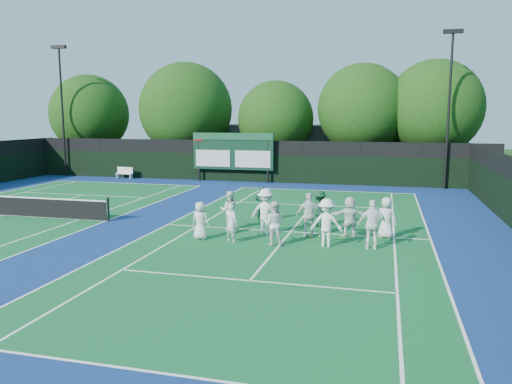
% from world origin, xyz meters
% --- Properties ---
extents(ground, '(120.00, 120.00, 0.00)m').
position_xyz_m(ground, '(0.00, 0.00, 0.00)').
color(ground, '#17350E').
rests_on(ground, ground).
extents(court_apron, '(34.00, 32.00, 0.01)m').
position_xyz_m(court_apron, '(-6.00, 1.00, 0.00)').
color(court_apron, navy).
rests_on(court_apron, ground).
extents(near_court, '(11.05, 23.85, 0.01)m').
position_xyz_m(near_court, '(0.00, 1.00, 0.01)').
color(near_court, '#135E2B').
rests_on(near_court, ground).
extents(left_court, '(11.05, 23.85, 0.01)m').
position_xyz_m(left_court, '(-14.00, 1.00, 0.01)').
color(left_court, '#135E2B').
rests_on(left_court, ground).
extents(back_fence, '(34.00, 0.08, 3.00)m').
position_xyz_m(back_fence, '(-6.00, 16.00, 1.36)').
color(back_fence, black).
rests_on(back_fence, ground).
extents(scoreboard, '(6.00, 0.21, 3.55)m').
position_xyz_m(scoreboard, '(-7.01, 15.59, 2.19)').
color(scoreboard, black).
rests_on(scoreboard, ground).
extents(clubhouse, '(18.00, 6.00, 4.00)m').
position_xyz_m(clubhouse, '(-2.00, 24.00, 2.00)').
color(clubhouse, '#59595E').
rests_on(clubhouse, ground).
extents(light_pole_left, '(1.20, 0.30, 10.12)m').
position_xyz_m(light_pole_left, '(-21.00, 15.70, 6.30)').
color(light_pole_left, black).
rests_on(light_pole_left, ground).
extents(light_pole_right, '(1.20, 0.30, 10.12)m').
position_xyz_m(light_pole_right, '(7.50, 15.70, 6.30)').
color(light_pole_right, black).
rests_on(light_pole_right, ground).
extents(tennis_net, '(11.30, 0.10, 1.10)m').
position_xyz_m(tennis_net, '(-14.00, 1.00, 0.49)').
color(tennis_net, black).
rests_on(tennis_net, ground).
extents(bench, '(1.43, 0.53, 0.88)m').
position_xyz_m(bench, '(-15.60, 15.36, 0.47)').
color(bench, silver).
rests_on(bench, ground).
extents(tree_a, '(6.66, 6.66, 8.24)m').
position_xyz_m(tree_a, '(-20.92, 19.58, 4.74)').
color(tree_a, '#311C0D').
rests_on(tree_a, ground).
extents(tree_b, '(7.52, 7.52, 9.05)m').
position_xyz_m(tree_b, '(-12.03, 19.58, 5.09)').
color(tree_b, '#311C0D').
rests_on(tree_b, ground).
extents(tree_c, '(5.90, 5.90, 7.47)m').
position_xyz_m(tree_c, '(-4.55, 19.58, 4.36)').
color(tree_c, '#311C0D').
rests_on(tree_c, ground).
extents(tree_d, '(6.68, 6.68, 8.62)m').
position_xyz_m(tree_d, '(2.04, 19.58, 5.10)').
color(tree_d, '#311C0D').
rests_on(tree_d, ground).
extents(tree_e, '(6.85, 6.85, 8.76)m').
position_xyz_m(tree_e, '(7.10, 19.58, 5.15)').
color(tree_e, '#311C0D').
rests_on(tree_e, ground).
extents(tennis_ball_0, '(0.07, 0.07, 0.07)m').
position_xyz_m(tennis_ball_0, '(-1.57, 0.77, 0.03)').
color(tennis_ball_0, yellow).
rests_on(tennis_ball_0, ground).
extents(tennis_ball_1, '(0.07, 0.07, 0.07)m').
position_xyz_m(tennis_ball_1, '(0.95, 0.30, 0.03)').
color(tennis_ball_1, yellow).
rests_on(tennis_ball_1, ground).
extents(tennis_ball_2, '(0.07, 0.07, 0.07)m').
position_xyz_m(tennis_ball_2, '(2.12, 0.41, 0.03)').
color(tennis_ball_2, yellow).
rests_on(tennis_ball_2, ground).
extents(tennis_ball_3, '(0.07, 0.07, 0.07)m').
position_xyz_m(tennis_ball_3, '(-5.26, -0.05, 0.03)').
color(tennis_ball_3, yellow).
rests_on(tennis_ball_3, ground).
extents(tennis_ball_5, '(0.07, 0.07, 0.07)m').
position_xyz_m(tennis_ball_5, '(1.26, 0.52, 0.03)').
color(tennis_ball_5, yellow).
rests_on(tennis_ball_5, ground).
extents(player_front_0, '(0.78, 0.56, 1.48)m').
position_xyz_m(player_front_0, '(-3.17, -1.07, 0.74)').
color(player_front_0, silver).
rests_on(player_front_0, ground).
extents(player_front_1, '(0.64, 0.53, 1.49)m').
position_xyz_m(player_front_1, '(-1.86, -1.24, 0.74)').
color(player_front_1, silver).
rests_on(player_front_1, ground).
extents(player_front_2, '(0.84, 0.67, 1.65)m').
position_xyz_m(player_front_2, '(-0.21, -1.24, 0.82)').
color(player_front_2, silver).
rests_on(player_front_2, ground).
extents(player_front_3, '(1.17, 0.70, 1.77)m').
position_xyz_m(player_front_3, '(1.68, -0.96, 0.89)').
color(player_front_3, white).
rests_on(player_front_3, ground).
extents(player_front_4, '(1.08, 0.51, 1.80)m').
position_xyz_m(player_front_4, '(3.31, -0.88, 0.90)').
color(player_front_4, white).
rests_on(player_front_4, ground).
extents(player_back_0, '(0.93, 0.81, 1.62)m').
position_xyz_m(player_back_0, '(-2.62, 0.94, 0.81)').
color(player_back_0, white).
rests_on(player_back_0, ground).
extents(player_back_1, '(1.28, 0.82, 1.87)m').
position_xyz_m(player_back_1, '(-0.91, 0.33, 0.93)').
color(player_back_1, white).
rests_on(player_back_1, ground).
extents(player_back_2, '(1.11, 0.68, 1.77)m').
position_xyz_m(player_back_2, '(0.85, 0.37, 0.88)').
color(player_back_2, silver).
rests_on(player_back_2, ground).
extents(player_back_3, '(1.55, 0.77, 1.61)m').
position_xyz_m(player_back_3, '(2.39, 0.86, 0.80)').
color(player_back_3, white).
rests_on(player_back_3, ground).
extents(player_back_4, '(0.92, 0.74, 1.63)m').
position_xyz_m(player_back_4, '(3.79, 0.91, 0.81)').
color(player_back_4, silver).
rests_on(player_back_4, ground).
extents(coach_left, '(0.68, 0.54, 1.62)m').
position_xyz_m(coach_left, '(-1.67, 2.72, 0.81)').
color(coach_left, '#103B22').
rests_on(coach_left, ground).
extents(coach_right, '(1.18, 0.96, 1.59)m').
position_xyz_m(coach_right, '(1.02, 2.20, 0.80)').
color(coach_right, '#103D21').
rests_on(coach_right, ground).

